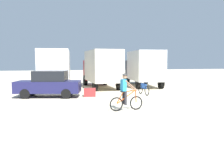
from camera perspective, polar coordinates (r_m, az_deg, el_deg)
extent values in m
plane|color=beige|center=(10.17, 5.49, -8.19)|extent=(120.00, 120.00, 0.00)
cube|color=white|center=(21.23, -13.18, 4.12)|extent=(3.00, 5.45, 2.70)
cube|color=#4C6B9E|center=(24.63, -12.52, 3.10)|extent=(2.36, 1.75, 2.00)
cube|color=black|center=(25.32, -12.43, 3.95)|extent=(2.02, 0.32, 0.80)
cylinder|color=black|center=(24.68, -14.85, 0.73)|extent=(0.44, 1.03, 1.00)
cylinder|color=black|center=(24.53, -10.11, 0.80)|extent=(0.44, 1.03, 1.00)
cylinder|color=black|center=(19.74, -16.44, -0.39)|extent=(0.44, 1.03, 1.00)
cylinder|color=black|center=(19.56, -10.51, -0.31)|extent=(0.44, 1.03, 1.00)
cube|color=beige|center=(21.55, -2.23, 4.27)|extent=(2.40, 5.20, 2.70)
cube|color=#B21E1E|center=(24.89, -4.00, 3.23)|extent=(2.20, 1.50, 2.00)
cube|color=black|center=(25.56, -4.31, 4.07)|extent=(2.02, 0.08, 0.80)
cylinder|color=black|center=(24.66, -6.26, 0.87)|extent=(0.32, 1.00, 1.00)
cylinder|color=black|center=(25.06, -1.65, 0.97)|extent=(0.32, 1.00, 1.00)
cylinder|color=black|center=(19.77, -3.99, -0.18)|extent=(0.32, 1.00, 1.00)
cylinder|color=black|center=(20.26, 1.68, -0.04)|extent=(0.32, 1.00, 1.00)
cube|color=white|center=(23.06, 7.72, 4.28)|extent=(3.09, 5.48, 2.70)
cube|color=#2D2D33|center=(26.37, 5.77, 3.33)|extent=(2.38, 1.79, 2.00)
cube|color=black|center=(27.05, 5.44, 4.12)|extent=(2.02, 0.36, 0.80)
cylinder|color=black|center=(26.11, 3.62, 1.13)|extent=(0.45, 1.03, 1.00)
cylinder|color=black|center=(26.58, 7.95, 1.16)|extent=(0.45, 1.03, 1.00)
cylinder|color=black|center=(21.25, 6.20, 0.18)|extent=(0.45, 1.03, 1.00)
cylinder|color=black|center=(21.82, 11.41, 0.23)|extent=(0.45, 1.03, 1.00)
cube|color=#1E1E4C|center=(16.82, -14.65, -0.60)|extent=(4.50, 2.74, 0.76)
cube|color=black|center=(16.73, -14.21, 1.86)|extent=(2.43, 2.07, 0.68)
cylinder|color=black|center=(16.48, -19.67, -2.18)|extent=(0.67, 0.37, 0.64)
cylinder|color=black|center=(17.95, -18.09, -1.55)|extent=(0.67, 0.37, 0.64)
cylinder|color=black|center=(15.84, -10.70, -2.25)|extent=(0.67, 0.37, 0.64)
cylinder|color=black|center=(17.37, -9.84, -1.59)|extent=(0.67, 0.37, 0.64)
torus|color=black|center=(12.05, 5.68, -4.43)|extent=(0.68, 0.13, 0.68)
cylinder|color=silver|center=(12.05, 5.68, -4.43)|extent=(0.09, 0.09, 0.08)
torus|color=black|center=(11.62, 1.03, -4.76)|extent=(0.68, 0.13, 0.68)
cylinder|color=silver|center=(11.62, 1.03, -4.76)|extent=(0.09, 0.09, 0.08)
cylinder|color=#E05119|center=(11.77, 3.29, -3.07)|extent=(1.03, 0.15, 0.68)
cylinder|color=#E05119|center=(11.80, 4.06, -1.67)|extent=(0.66, 0.11, 0.13)
cylinder|color=#E05119|center=(11.64, 1.82, -3.35)|extent=(0.39, 0.09, 0.59)
cylinder|color=#E05119|center=(11.99, 5.58, -2.93)|extent=(0.10, 0.06, 0.64)
cylinder|color=silver|center=(11.94, 5.49, -1.41)|extent=(0.09, 0.52, 0.04)
cube|color=black|center=(11.67, 2.60, -1.79)|extent=(0.25, 0.14, 0.06)
cube|color=teal|center=(11.64, 2.70, -0.28)|extent=(0.23, 0.34, 0.56)
sphere|color=#A87A5B|center=(11.63, 2.98, 1.70)|extent=(0.22, 0.22, 0.22)
cone|color=#333333|center=(11.63, 2.98, 2.34)|extent=(0.32, 0.32, 0.10)
cylinder|color=#26262B|center=(11.86, 2.70, -3.15)|extent=(0.12, 0.12, 0.66)
cylinder|color=#26262B|center=(11.62, 3.21, -3.32)|extent=(0.12, 0.12, 0.66)
cylinder|color=#A87A5B|center=(11.94, 3.84, -0.21)|extent=(0.63, 0.15, 0.53)
cylinder|color=#A87A5B|center=(11.62, 4.58, -0.37)|extent=(0.63, 0.07, 0.53)
torus|color=black|center=(17.18, 8.17, -1.57)|extent=(0.10, 0.68, 0.68)
torus|color=black|center=(18.11, 6.67, -1.20)|extent=(0.10, 0.68, 0.68)
cube|color=blue|center=(17.62, 7.41, -0.48)|extent=(0.09, 0.89, 0.36)
cylinder|color=silver|center=(17.16, 8.12, 0.47)|extent=(0.50, 0.07, 0.04)
cube|color=#9E2D2D|center=(16.71, -5.21, -1.96)|extent=(0.90, 0.78, 0.55)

